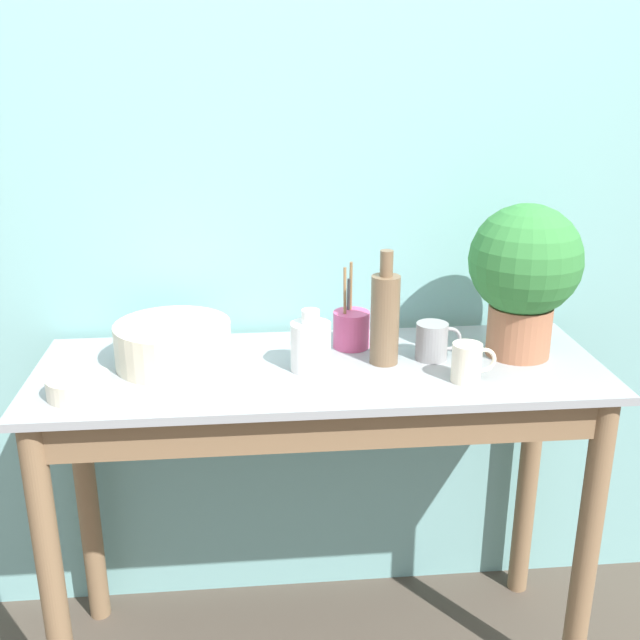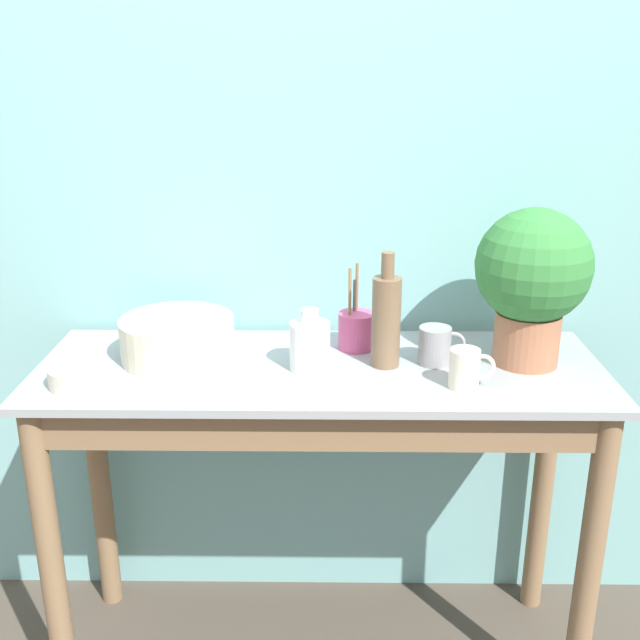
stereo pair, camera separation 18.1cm
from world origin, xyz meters
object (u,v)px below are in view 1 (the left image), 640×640
object	(u,v)px
potted_plant	(525,270)
utensil_cup	(351,329)
bottle_short	(311,345)
mug_cream	(468,362)
bowl_wash_large	(173,344)
bottle_tall	(385,317)
mug_grey	(433,341)
bowl_small_cream	(78,386)

from	to	relation	value
potted_plant	utensil_cup	distance (m)	0.46
bottle_short	mug_cream	size ratio (longest dim) A/B	1.44
bowl_wash_large	bottle_short	bearing A→B (deg)	-11.29
bottle_tall	bottle_short	bearing A→B (deg)	-171.58
bowl_wash_large	bottle_tall	xyz separation A→B (m)	(0.52, -0.04, 0.07)
bottle_tall	mug_grey	xyz separation A→B (m)	(0.13, 0.01, -0.07)
bowl_wash_large	mug_grey	distance (m)	0.65
bottle_tall	mug_grey	world-z (taller)	bottle_tall
mug_grey	bottle_tall	bearing A→B (deg)	-174.89
bowl_wash_large	bowl_small_cream	bearing A→B (deg)	-139.71
bowl_small_cream	utensil_cup	xyz separation A→B (m)	(0.65, 0.24, 0.03)
potted_plant	mug_cream	world-z (taller)	potted_plant
bowl_wash_large	bottle_tall	distance (m)	0.53
bowl_wash_large	mug_cream	size ratio (longest dim) A/B	2.68
bottle_tall	bowl_small_cream	distance (m)	0.73
potted_plant	bowl_wash_large	distance (m)	0.89
potted_plant	utensil_cup	world-z (taller)	potted_plant
potted_plant	bowl_small_cream	bearing A→B (deg)	-172.08
mug_grey	mug_cream	bearing A→B (deg)	-71.01
mug_grey	utensil_cup	world-z (taller)	utensil_cup
potted_plant	bottle_short	size ratio (longest dim) A/B	2.54
bowl_small_cream	bottle_tall	bearing A→B (deg)	10.11
bowl_wash_large	bottle_short	world-z (taller)	bottle_short
mug_cream	bowl_wash_large	bearing A→B (deg)	166.17
potted_plant	mug_grey	bearing A→B (deg)	-177.63
bowl_wash_large	mug_cream	world-z (taller)	bowl_wash_large
bottle_tall	utensil_cup	size ratio (longest dim) A/B	1.27
mug_cream	bowl_small_cream	bearing A→B (deg)	179.77
mug_cream	utensil_cup	xyz separation A→B (m)	(-0.24, 0.25, 0.00)
utensil_cup	mug_cream	bearing A→B (deg)	-45.40
bottle_short	utensil_cup	bearing A→B (deg)	50.18
mug_cream	mug_grey	xyz separation A→B (m)	(-0.05, 0.14, 0.00)
potted_plant	bowl_wash_large	size ratio (longest dim) A/B	1.36
potted_plant	bottle_short	distance (m)	0.56
potted_plant	bottle_short	bearing A→B (deg)	-174.88
bowl_wash_large	bowl_small_cream	size ratio (longest dim) A/B	2.02
bottle_tall	utensil_cup	bearing A→B (deg)	120.60
bottle_tall	mug_cream	world-z (taller)	bottle_tall
potted_plant	mug_cream	distance (m)	0.29
mug_grey	potted_plant	bearing A→B (deg)	2.37
bottle_short	bowl_small_cream	distance (m)	0.54
mug_grey	utensil_cup	size ratio (longest dim) A/B	0.52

